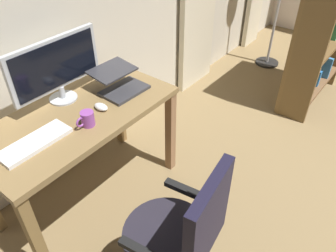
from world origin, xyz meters
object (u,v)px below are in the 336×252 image
object	(u,v)px
computer_monitor	(56,66)
computer_mouse	(101,107)
computer_keyboard	(35,143)
mug_tea	(87,119)
bookshelf	(323,19)
office_chair	(178,247)
desk	(80,127)
laptop	(120,83)

from	to	relation	value
computer_monitor	computer_mouse	xyz separation A→B (m)	(-0.07, 0.28, -0.22)
computer_keyboard	mug_tea	size ratio (longest dim) A/B	3.27
bookshelf	office_chair	bearing A→B (deg)	4.50
computer_monitor	office_chair	bearing A→B (deg)	77.51
mug_tea	bookshelf	xyz separation A→B (m)	(-2.35, 0.58, 0.04)
mug_tea	bookshelf	world-z (taller)	bookshelf
computer_monitor	desk	bearing A→B (deg)	75.63
desk	laptop	xyz separation A→B (m)	(-0.36, 0.02, 0.16)
desk	computer_mouse	xyz separation A→B (m)	(-0.12, 0.09, 0.13)
office_chair	computer_monitor	size ratio (longest dim) A/B	1.56
office_chair	laptop	xyz separation A→B (m)	(-0.56, -0.91, 0.35)
computer_mouse	mug_tea	distance (m)	0.17
computer_monitor	laptop	bearing A→B (deg)	145.28
mug_tea	bookshelf	distance (m)	2.42
computer_mouse	mug_tea	size ratio (longest dim) A/B	0.82
desk	computer_monitor	world-z (taller)	computer_monitor
desk	computer_keyboard	distance (m)	0.36
office_chair	mug_tea	world-z (taller)	office_chair
bookshelf	mug_tea	bearing A→B (deg)	-13.87
computer_monitor	mug_tea	bearing A→B (deg)	75.49
desk	computer_mouse	bearing A→B (deg)	143.82
office_chair	laptop	world-z (taller)	office_chair
computer_keyboard	desk	bearing A→B (deg)	-171.21
desk	computer_keyboard	world-z (taller)	computer_keyboard
mug_tea	office_chair	bearing A→B (deg)	78.42
office_chair	computer_keyboard	xyz separation A→B (m)	(0.13, -0.87, 0.31)
laptop	computer_mouse	world-z (taller)	laptop
computer_mouse	bookshelf	size ratio (longest dim) A/B	0.06
laptop	bookshelf	world-z (taller)	bookshelf
desk	mug_tea	bearing A→B (deg)	75.31
computer_keyboard	computer_mouse	distance (m)	0.45
laptop	office_chair	bearing A→B (deg)	60.27
laptop	mug_tea	size ratio (longest dim) A/B	2.64
office_chair	mug_tea	size ratio (longest dim) A/B	8.10
desk	bookshelf	distance (m)	2.43
desk	bookshelf	size ratio (longest dim) A/B	0.76
office_chair	bookshelf	distance (m)	2.54
computer_keyboard	computer_mouse	size ratio (longest dim) A/B	3.98
office_chair	bookshelf	size ratio (longest dim) A/B	0.59
desk	computer_keyboard	xyz separation A→B (m)	(0.33, 0.05, 0.12)
bookshelf	computer_monitor	bearing A→B (deg)	-22.23
computer_monitor	mug_tea	xyz separation A→B (m)	(0.09, 0.34, -0.19)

